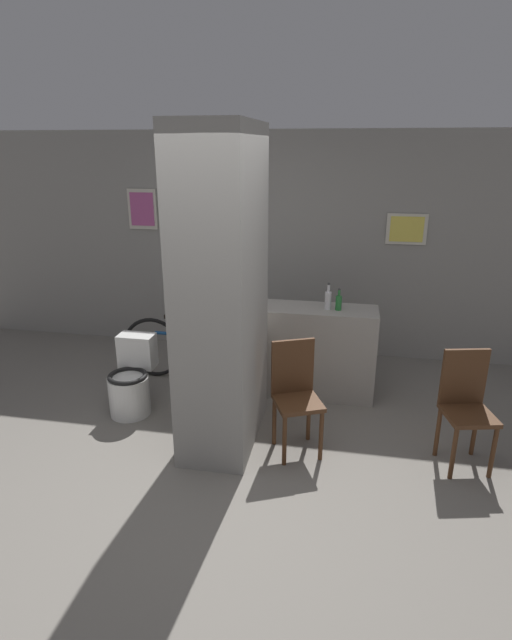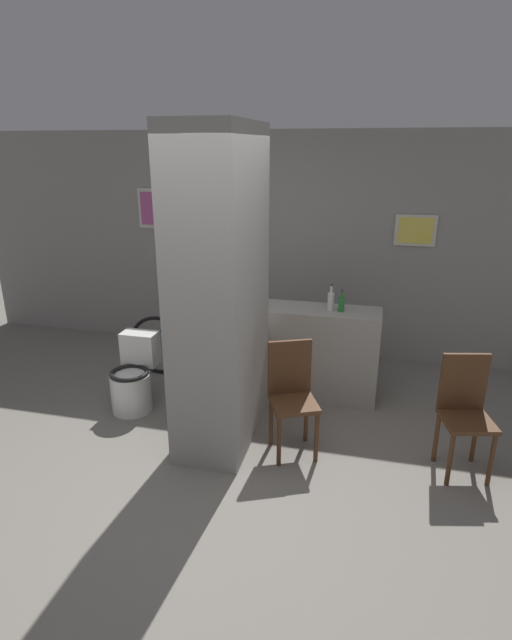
% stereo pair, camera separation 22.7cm
% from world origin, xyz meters
% --- Properties ---
extents(ground_plane, '(14.00, 14.00, 0.00)m').
position_xyz_m(ground_plane, '(0.00, 0.00, 0.00)').
color(ground_plane, slate).
extents(wall_back, '(8.00, 0.09, 2.60)m').
position_xyz_m(wall_back, '(-0.00, 2.63, 1.30)').
color(wall_back, gray).
rests_on(wall_back, ground_plane).
extents(pillar_center, '(0.59, 1.11, 2.60)m').
position_xyz_m(pillar_center, '(-0.10, 0.55, 1.30)').
color(pillar_center, gray).
rests_on(pillar_center, ground_plane).
extents(counter_shelf, '(1.24, 0.44, 0.92)m').
position_xyz_m(counter_shelf, '(0.59, 1.49, 0.46)').
color(counter_shelf, gray).
rests_on(counter_shelf, ground_plane).
extents(toilet, '(0.38, 0.54, 0.71)m').
position_xyz_m(toilet, '(-1.08, 0.81, 0.30)').
color(toilet, white).
rests_on(toilet, ground_plane).
extents(chair_near_pillar, '(0.48, 0.48, 0.94)m').
position_xyz_m(chair_near_pillar, '(0.52, 0.47, 0.52)').
color(chair_near_pillar, '#4C2D19').
rests_on(chair_near_pillar, ground_plane).
extents(chair_by_doorway, '(0.43, 0.43, 0.94)m').
position_xyz_m(chair_by_doorway, '(1.86, 0.52, 0.52)').
color(chair_by_doorway, '#4C2D19').
rests_on(chair_by_doorway, ground_plane).
extents(bicycle, '(1.64, 0.42, 0.73)m').
position_xyz_m(bicycle, '(-0.68, 1.57, 0.35)').
color(bicycle, black).
rests_on(bicycle, ground_plane).
extents(bottle_tall, '(0.06, 0.06, 0.27)m').
position_xyz_m(bottle_tall, '(0.72, 1.48, 1.02)').
color(bottle_tall, silver).
rests_on(bottle_tall, counter_shelf).
extents(bottle_short, '(0.06, 0.06, 0.22)m').
position_xyz_m(bottle_short, '(0.82, 1.47, 1.00)').
color(bottle_short, '#267233').
rests_on(bottle_short, counter_shelf).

